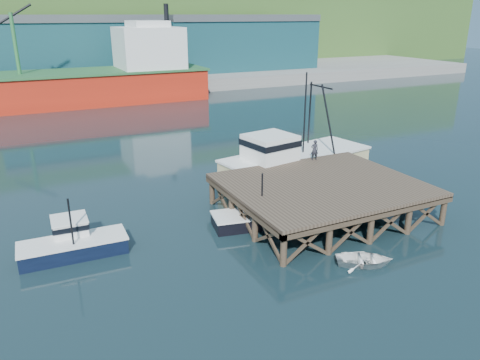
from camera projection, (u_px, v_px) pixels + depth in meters
ground at (246, 230)px, 28.25m from camera, size 300.00×300.00×0.00m
wharf at (324, 186)px, 29.73m from camera, size 12.00×10.00×2.62m
far_quay at (77, 78)px, 87.12m from camera, size 160.00×40.00×2.00m
warehouse_mid at (77, 49)px, 81.04m from camera, size 28.00×16.00×9.00m
warehouse_right at (233, 45)px, 93.50m from camera, size 30.00×16.00×9.00m
cargo_ship at (34, 83)px, 64.22m from camera, size 55.50×10.00×13.75m
hillside at (53, 20)px, 109.13m from camera, size 220.00×50.00×22.00m
boat_navy at (73, 242)px, 25.22m from camera, size 5.66×3.06×3.50m
boat_black at (258, 213)px, 28.93m from camera, size 5.99×4.97×3.53m
trawler at (294, 159)px, 36.28m from camera, size 12.90×6.46×8.25m
dinghy at (364, 260)px, 24.17m from camera, size 3.58×3.24×0.61m
dockworker at (315, 150)px, 34.28m from camera, size 0.64×0.51×1.51m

